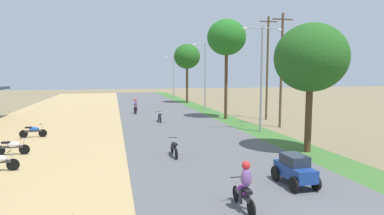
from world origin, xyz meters
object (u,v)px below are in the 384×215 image
Objects in this scene: car_hatchback_blue at (295,169)px; motorbike_foreground_rider at (244,187)px; parked_motorbike_fourth at (12,146)px; parked_motorbike_fifth at (33,131)px; utility_pole_far at (281,69)px; utility_pole_near at (267,67)px; motorbike_ahead_fourth at (136,107)px; median_tree_nearest at (311,58)px; median_tree_second at (227,38)px; motorbike_ahead_third at (160,116)px; median_tree_third at (187,57)px; streetlamp_mid at (205,72)px; streetlamp_far at (174,74)px; streetlamp_near at (262,72)px; motorbike_ahead_second at (174,147)px.

motorbike_foreground_rider is at bearing -149.65° from car_hatchback_blue.
parked_motorbike_fourth is 1.00× the size of parked_motorbike_fifth.
utility_pole_near is at bearing 77.44° from utility_pole_far.
motorbike_ahead_fourth is (7.83, 11.76, 0.30)m from parked_motorbike_fifth.
utility_pole_near is 5.53× the size of motorbike_ahead_fourth.
median_tree_nearest reaches higher than parked_motorbike_fourth.
median_tree_nearest is 4.02× the size of motorbike_foreground_rider.
median_tree_second reaches higher than utility_pole_far.
motorbike_ahead_third is (-2.87, 17.97, -0.17)m from car_hatchback_blue.
median_tree_third is at bearing 96.90° from utility_pole_far.
median_tree_nearest is at bearing 51.72° from car_hatchback_blue.
utility_pole_near is (3.64, -9.02, 0.45)m from streetlamp_mid.
streetlamp_far reaches higher than parked_motorbike_fourth.
streetlamp_near is 15.06m from motorbike_foreground_rider.
streetlamp_mid is 29.18m from motorbike_foreground_rider.
streetlamp_near is at bearing -44.80° from motorbike_ahead_third.
utility_pole_near is at bearing -3.16° from motorbike_ahead_third.
car_hatchback_blue is at bearing -98.53° from streetlamp_mid.
motorbike_ahead_third is at bearing 89.98° from motorbike_foreground_rider.
median_tree_second is at bearing 78.45° from car_hatchback_blue.
median_tree_third is at bearing 83.86° from car_hatchback_blue.
streetlamp_near is (0.19, 6.40, -0.72)m from median_tree_nearest.
parked_motorbike_fourth is 4.99m from parked_motorbike_fifth.
median_tree_nearest is at bearing -91.67° from streetlamp_near.
parked_motorbike_fifth is 21.63m from streetlamp_mid.
motorbike_ahead_second is 12.44m from motorbike_ahead_third.
parked_motorbike_fifth is (-0.05, 4.99, 0.00)m from parked_motorbike_fourth.
utility_pole_far is 17.94m from motorbike_foreground_rider.
car_hatchback_blue is (-3.96, -11.19, -3.90)m from streetlamp_near.
parked_motorbike_fourth is 13.55m from motorbike_foreground_rider.
median_tree_second is at bearing 117.26° from utility_pole_far.
motorbike_ahead_second is at bearing 174.15° from median_tree_nearest.
car_hatchback_blue is (-3.78, -18.50, -7.19)m from median_tree_second.
median_tree_nearest is 0.95× the size of streetlamp_far.
utility_pole_near is 5.53× the size of motorbike_ahead_third.
median_tree_nearest is 3.61× the size of car_hatchback_blue.
parked_motorbike_fifth is 0.25× the size of median_tree_nearest.
parked_motorbike_fifth is 11.33m from motorbike_ahead_second.
utility_pole_near is at bearing 45.94° from motorbike_ahead_second.
median_tree_nearest is 13.96m from median_tree_second.
parked_motorbike_fifth is 1.00× the size of motorbike_ahead_third.
utility_pole_far reaches higher than median_tree_nearest.
streetlamp_mid reaches higher than motorbike_ahead_second.
median_tree_third reaches higher than streetlamp_near.
utility_pole_far is at bearing 70.86° from median_tree_nearest.
parked_motorbike_fourth is at bearing 147.30° from car_hatchback_blue.
utility_pole_far reaches higher than motorbike_ahead_fourth.
motorbike_ahead_fourth reaches higher than motorbike_ahead_second.
median_tree_third is 20.16m from motorbike_ahead_third.
motorbike_ahead_fourth is (-4.61, 24.70, 0.11)m from car_hatchback_blue.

